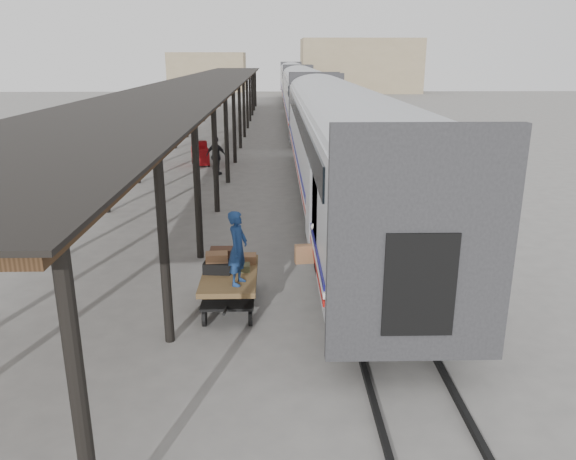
# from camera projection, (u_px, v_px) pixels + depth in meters

# --- Properties ---
(ground) EXTENTS (160.00, 160.00, 0.00)m
(ground) POSITION_uv_depth(u_px,v_px,m) (241.00, 300.00, 13.53)
(ground) COLOR slate
(ground) RESTS_ON ground
(train) EXTENTS (3.45, 76.01, 4.01)m
(train) POSITION_uv_depth(u_px,v_px,m) (304.00, 93.00, 45.04)
(train) COLOR silver
(train) RESTS_ON ground
(canopy) EXTENTS (4.90, 64.30, 4.15)m
(canopy) POSITION_uv_depth(u_px,v_px,m) (207.00, 82.00, 35.16)
(canopy) COLOR #422B19
(canopy) RESTS_ON ground
(rails) EXTENTS (1.54, 150.00, 0.12)m
(rails) POSITION_uv_depth(u_px,v_px,m) (304.00, 126.00, 46.02)
(rails) COLOR black
(rails) RESTS_ON ground
(building_far) EXTENTS (18.00, 10.00, 8.00)m
(building_far) POSITION_uv_depth(u_px,v_px,m) (359.00, 66.00, 87.05)
(building_far) COLOR tan
(building_far) RESTS_ON ground
(building_left) EXTENTS (12.00, 8.00, 6.00)m
(building_left) POSITION_uv_depth(u_px,v_px,m) (208.00, 72.00, 90.65)
(building_left) COLOR tan
(building_left) RESTS_ON ground
(baggage_cart) EXTENTS (1.26, 2.41, 0.86)m
(baggage_cart) POSITION_uv_depth(u_px,v_px,m) (230.00, 281.00, 12.96)
(baggage_cart) COLOR brown
(baggage_cart) RESTS_ON ground
(suitcase_stack) EXTENTS (1.20, 1.07, 0.44)m
(suitcase_stack) POSITION_uv_depth(u_px,v_px,m) (225.00, 261.00, 13.14)
(suitcase_stack) COLOR #3D3D3F
(suitcase_stack) RESTS_ON baggage_cart
(luggage_tug) EXTENTS (1.13, 1.54, 1.22)m
(luggage_tug) POSITION_uv_depth(u_px,v_px,m) (200.00, 155.00, 29.85)
(luggage_tug) COLOR maroon
(luggage_tug) RESTS_ON ground
(porter) EXTENTS (0.55, 0.69, 1.64)m
(porter) POSITION_uv_depth(u_px,v_px,m) (238.00, 248.00, 12.04)
(porter) COLOR navy
(porter) RESTS_ON baggage_cart
(pedestrian) EXTENTS (1.18, 0.86, 1.86)m
(pedestrian) POSITION_uv_depth(u_px,v_px,m) (216.00, 156.00, 27.33)
(pedestrian) COLOR black
(pedestrian) RESTS_ON ground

